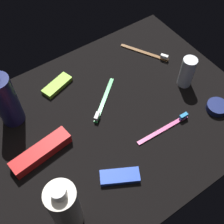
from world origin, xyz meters
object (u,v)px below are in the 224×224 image
Objects in this scene: toothbrush_brown at (147,53)px; cream_tin_left at (217,107)px; toothbrush_pink at (166,127)px; snack_bar_blue at (120,176)px; lotion_bottle at (6,100)px; bodywash_bottle at (65,208)px; toothbrush_green at (103,102)px; toothpaste_box_red at (41,152)px; deodorant_stick at (187,72)px; snack_bar_lime at (57,85)px.

toothbrush_brown is 2.53× the size of cream_tin_left.
toothbrush_pink is 1.73× the size of snack_bar_blue.
cream_tin_left is (-37.49, -1.39, 0.26)cm from snack_bar_blue.
lotion_bottle is at bearing -1.07° from toothbrush_brown.
toothbrush_pink is 20.69cm from snack_bar_blue.
bodywash_bottle reaches higher than toothbrush_green.
toothbrush_green is at bearing 20.58° from toothbrush_brown.
toothpaste_box_red is 2.73× the size of cream_tin_left.
deodorant_stick reaches higher than snack_bar_blue.
toothbrush_brown is 51.03cm from toothpaste_box_red.
snack_bar_blue is at bearing 2.13° from cream_tin_left.
toothbrush_brown reaches higher than snack_bar_blue.
snack_bar_lime is (33.60, -4.60, 0.14)cm from toothbrush_brown.
toothbrush_brown is 33.91cm from snack_bar_lime.
deodorant_stick is at bearing 162.49° from toothbrush_green.
bodywash_bottle is 1.14× the size of toothpaste_box_red.
lotion_bottle reaches higher than cream_tin_left.
toothpaste_box_red is (-1.45, 15.76, -7.23)cm from lotion_bottle.
toothbrush_brown is at bearing -85.36° from cream_tin_left.
toothpaste_box_red is (23.94, 5.48, 0.99)cm from toothbrush_green.
toothpaste_box_red is at bearing 12.90° from toothbrush_green.
deodorant_stick is (-51.66, 18.58, -3.50)cm from lotion_bottle.
toothbrush_brown is at bearing 178.93° from lotion_bottle.
toothbrush_green is at bearing -38.44° from cream_tin_left.
toothbrush_green is at bearing -136.30° from bodywash_bottle.
toothbrush_pink is 2.80× the size of cream_tin_left.
snack_bar_lime is at bearing -59.84° from toothbrush_pink.
bodywash_bottle is 1.37× the size of toothbrush_green.
deodorant_stick reaches higher than snack_bar_lime.
snack_bar_lime is at bearing -7.79° from toothbrush_brown.
bodywash_bottle is 1.88× the size of deodorant_stick.
snack_bar_lime is at bearing -32.42° from deodorant_stick.
deodorant_stick is at bearing -85.23° from cream_tin_left.
lotion_bottle is at bearing -36.86° from snack_bar_blue.
snack_bar_blue is at bearing 13.42° from toothbrush_pink.
cream_tin_left is at bearing 155.16° from toothpaste_box_red.
toothbrush_pink is (-10.04, 18.34, 0.00)cm from toothbrush_green.
cream_tin_left is (-51.34, 16.27, -0.59)cm from toothpaste_box_red.
toothbrush_green is 34.99cm from cream_tin_left.
lotion_bottle is 17.40cm from toothpaste_box_red.
bodywash_bottle is at bearing 88.58° from lotion_bottle.
snack_bar_lime is (18.76, -32.27, 0.14)cm from toothbrush_pink.
toothbrush_green reaches higher than snack_bar_blue.
lotion_bottle is at bearing -91.42° from bodywash_bottle.
lotion_bottle reaches higher than snack_bar_lime.
toothbrush_pink is at bearing 141.06° from lotion_bottle.
toothbrush_green is (-26.26, -25.10, -8.59)cm from bodywash_bottle.
lotion_bottle is 28.59cm from toothbrush_green.
toothbrush_green is (-25.38, 10.28, -8.22)cm from lotion_bottle.
toothpaste_box_red is at bearing 95.24° from lotion_bottle.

